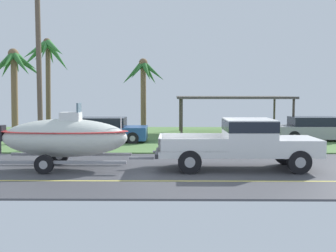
{
  "coord_description": "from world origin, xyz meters",
  "views": [
    {
      "loc": [
        -0.45,
        -14.66,
        2.74
      ],
      "look_at": [
        -0.61,
        0.5,
        1.53
      ],
      "focal_mm": 44.99,
      "sensor_mm": 36.0,
      "label": 1
    }
  ],
  "objects_px": {
    "carport_awning": "(232,98)",
    "pickup_truck_towing": "(248,141)",
    "boat_on_trailer": "(64,137)",
    "parked_sedan_near": "(317,129)",
    "palm_tree_near_right": "(144,78)",
    "utility_pole": "(39,57)",
    "palm_tree_near_left": "(15,71)",
    "parked_sedan_far": "(106,130)",
    "palm_tree_mid": "(47,58)"
  },
  "relations": [
    {
      "from": "pickup_truck_towing",
      "to": "palm_tree_near_right",
      "type": "height_order",
      "value": "palm_tree_near_right"
    },
    {
      "from": "pickup_truck_towing",
      "to": "parked_sedan_far",
      "type": "distance_m",
      "value": 10.1
    },
    {
      "from": "palm_tree_near_left",
      "to": "boat_on_trailer",
      "type": "bearing_deg",
      "value": -58.33
    },
    {
      "from": "parked_sedan_far",
      "to": "palm_tree_mid",
      "type": "xyz_separation_m",
      "value": [
        -3.85,
        2.28,
        4.08
      ]
    },
    {
      "from": "palm_tree_near_right",
      "to": "parked_sedan_near",
      "type": "bearing_deg",
      "value": -22.15
    },
    {
      "from": "parked_sedan_far",
      "to": "carport_awning",
      "type": "relative_size",
      "value": 0.61
    },
    {
      "from": "carport_awning",
      "to": "pickup_truck_towing",
      "type": "bearing_deg",
      "value": -95.38
    },
    {
      "from": "palm_tree_near_left",
      "to": "palm_tree_near_right",
      "type": "distance_m",
      "value": 8.5
    },
    {
      "from": "parked_sedan_near",
      "to": "pickup_truck_towing",
      "type": "bearing_deg",
      "value": -122.37
    },
    {
      "from": "parked_sedan_far",
      "to": "utility_pole",
      "type": "relative_size",
      "value": 0.51
    },
    {
      "from": "parked_sedan_near",
      "to": "utility_pole",
      "type": "xyz_separation_m",
      "value": [
        -14.35,
        -3.89,
        3.71
      ]
    },
    {
      "from": "pickup_truck_towing",
      "to": "parked_sedan_near",
      "type": "bearing_deg",
      "value": 57.63
    },
    {
      "from": "parked_sedan_near",
      "to": "carport_awning",
      "type": "distance_m",
      "value": 5.82
    },
    {
      "from": "pickup_truck_towing",
      "to": "palm_tree_mid",
      "type": "distance_m",
      "value": 14.85
    },
    {
      "from": "parked_sedan_far",
      "to": "palm_tree_near_right",
      "type": "distance_m",
      "value": 5.91
    },
    {
      "from": "palm_tree_near_left",
      "to": "pickup_truck_towing",
      "type": "bearing_deg",
      "value": -32.59
    },
    {
      "from": "palm_tree_near_right",
      "to": "utility_pole",
      "type": "distance_m",
      "value": 9.1
    },
    {
      "from": "pickup_truck_towing",
      "to": "utility_pole",
      "type": "relative_size",
      "value": 0.69
    },
    {
      "from": "parked_sedan_near",
      "to": "utility_pole",
      "type": "distance_m",
      "value": 15.33
    },
    {
      "from": "palm_tree_near_right",
      "to": "utility_pole",
      "type": "bearing_deg",
      "value": -118.57
    },
    {
      "from": "pickup_truck_towing",
      "to": "palm_tree_near_left",
      "type": "height_order",
      "value": "palm_tree_near_left"
    },
    {
      "from": "utility_pole",
      "to": "palm_tree_near_right",
      "type": "bearing_deg",
      "value": 61.43
    },
    {
      "from": "boat_on_trailer",
      "to": "parked_sedan_far",
      "type": "xyz_separation_m",
      "value": [
        0.27,
        7.88,
        -0.46
      ]
    },
    {
      "from": "pickup_truck_towing",
      "to": "palm_tree_near_left",
      "type": "bearing_deg",
      "value": 147.41
    },
    {
      "from": "boat_on_trailer",
      "to": "carport_awning",
      "type": "xyz_separation_m",
      "value": [
        7.72,
        12.11,
        1.25
      ]
    },
    {
      "from": "palm_tree_near_left",
      "to": "parked_sedan_near",
      "type": "bearing_deg",
      "value": 5.72
    },
    {
      "from": "utility_pole",
      "to": "palm_tree_mid",
      "type": "bearing_deg",
      "value": 102.9
    },
    {
      "from": "palm_tree_near_left",
      "to": "palm_tree_near_right",
      "type": "relative_size",
      "value": 1.01
    },
    {
      "from": "pickup_truck_towing",
      "to": "carport_awning",
      "type": "xyz_separation_m",
      "value": [
        1.14,
        12.11,
        1.37
      ]
    },
    {
      "from": "parked_sedan_near",
      "to": "palm_tree_near_left",
      "type": "relative_size",
      "value": 0.93
    },
    {
      "from": "palm_tree_near_left",
      "to": "carport_awning",
      "type": "bearing_deg",
      "value": 23.26
    },
    {
      "from": "boat_on_trailer",
      "to": "carport_awning",
      "type": "relative_size",
      "value": 0.81
    },
    {
      "from": "parked_sedan_near",
      "to": "carport_awning",
      "type": "relative_size",
      "value": 0.66
    },
    {
      "from": "parked_sedan_far",
      "to": "carport_awning",
      "type": "distance_m",
      "value": 8.74
    },
    {
      "from": "boat_on_trailer",
      "to": "palm_tree_near_left",
      "type": "distance_m",
      "value": 8.61
    },
    {
      "from": "parked_sedan_far",
      "to": "palm_tree_mid",
      "type": "bearing_deg",
      "value": 149.35
    },
    {
      "from": "palm_tree_mid",
      "to": "utility_pole",
      "type": "bearing_deg",
      "value": -77.1
    },
    {
      "from": "carport_awning",
      "to": "palm_tree_near_right",
      "type": "bearing_deg",
      "value": 174.54
    },
    {
      "from": "pickup_truck_towing",
      "to": "palm_tree_near_left",
      "type": "relative_size",
      "value": 1.17
    },
    {
      "from": "boat_on_trailer",
      "to": "parked_sedan_far",
      "type": "distance_m",
      "value": 7.89
    },
    {
      "from": "boat_on_trailer",
      "to": "palm_tree_mid",
      "type": "relative_size",
      "value": 0.97
    },
    {
      "from": "parked_sedan_near",
      "to": "palm_tree_mid",
      "type": "relative_size",
      "value": 0.78
    },
    {
      "from": "parked_sedan_far",
      "to": "palm_tree_near_right",
      "type": "xyz_separation_m",
      "value": [
        1.74,
        4.78,
        3.01
      ]
    },
    {
      "from": "parked_sedan_far",
      "to": "palm_tree_mid",
      "type": "distance_m",
      "value": 6.06
    },
    {
      "from": "palm_tree_near_left",
      "to": "utility_pole",
      "type": "distance_m",
      "value": 3.03
    },
    {
      "from": "carport_awning",
      "to": "utility_pole",
      "type": "bearing_deg",
      "value": -143.57
    },
    {
      "from": "boat_on_trailer",
      "to": "palm_tree_mid",
      "type": "bearing_deg",
      "value": 109.44
    },
    {
      "from": "boat_on_trailer",
      "to": "utility_pole",
      "type": "relative_size",
      "value": 0.68
    },
    {
      "from": "boat_on_trailer",
      "to": "parked_sedan_near",
      "type": "relative_size",
      "value": 1.23
    },
    {
      "from": "palm_tree_near_left",
      "to": "palm_tree_mid",
      "type": "distance_m",
      "value": 3.41
    }
  ]
}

